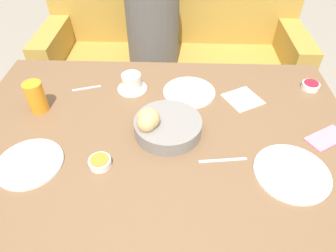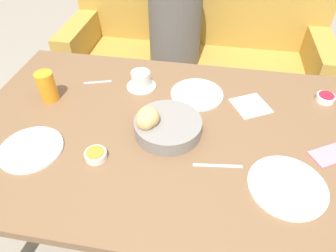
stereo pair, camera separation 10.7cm
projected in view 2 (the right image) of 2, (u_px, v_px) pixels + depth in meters
ground_plane at (162, 229)px, 1.61m from camera, size 10.00×10.00×0.00m
dining_table at (160, 146)px, 1.16m from camera, size 1.44×0.94×0.74m
couch at (194, 65)px, 2.23m from camera, size 1.75×0.70×0.88m
seated_person at (175, 48)px, 1.99m from camera, size 0.33×0.43×1.22m
bread_basket at (164, 125)px, 1.06m from camera, size 0.24×0.24×0.12m
plate_near_left at (31, 149)px, 1.02m from camera, size 0.22×0.22×0.01m
plate_near_right at (287, 186)px, 0.91m from camera, size 0.24×0.24×0.01m
plate_far_center at (197, 94)px, 1.25m from camera, size 0.22×0.22×0.01m
juice_glass at (47, 87)px, 1.19m from camera, size 0.07×0.07×0.12m
coffee_cup at (141, 80)px, 1.27m from camera, size 0.12×0.12×0.07m
jam_bowl_berry at (326, 98)px, 1.21m from camera, size 0.07×0.07×0.03m
jam_bowl_honey at (96, 155)px, 0.99m from camera, size 0.07×0.07×0.03m
knife_silver at (218, 166)px, 0.97m from camera, size 0.16×0.03×0.00m
spoon_coffee at (98, 82)px, 1.32m from camera, size 0.12×0.05×0.00m
napkin at (251, 106)px, 1.20m from camera, size 0.18×0.18×0.00m
cell_phone at (332, 154)px, 1.00m from camera, size 0.17×0.14×0.01m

